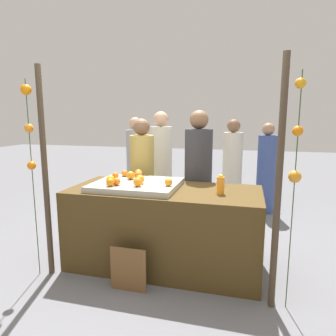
{
  "coord_description": "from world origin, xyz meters",
  "views": [
    {
      "loc": [
        0.83,
        -2.99,
        1.61
      ],
      "look_at": [
        0.0,
        0.15,
        1.05
      ],
      "focal_mm": 32.2,
      "sensor_mm": 36.0,
      "label": 1
    }
  ],
  "objects_px": {
    "vendor_right": "(198,184)",
    "orange_1": "(138,182)",
    "chalkboard_sign": "(128,270)",
    "stall_counter": "(164,227)",
    "juice_bottle": "(221,185)",
    "orange_0": "(138,173)",
    "vendor_left": "(142,183)"
  },
  "relations": [
    {
      "from": "vendor_right",
      "to": "orange_1",
      "type": "bearing_deg",
      "value": -119.69
    },
    {
      "from": "chalkboard_sign",
      "to": "vendor_right",
      "type": "height_order",
      "value": "vendor_right"
    },
    {
      "from": "stall_counter",
      "to": "juice_bottle",
      "type": "distance_m",
      "value": 0.79
    },
    {
      "from": "orange_0",
      "to": "orange_1",
      "type": "height_order",
      "value": "same"
    },
    {
      "from": "stall_counter",
      "to": "chalkboard_sign",
      "type": "relative_size",
      "value": 4.65
    },
    {
      "from": "chalkboard_sign",
      "to": "vendor_left",
      "type": "relative_size",
      "value": 0.27
    },
    {
      "from": "stall_counter",
      "to": "vendor_right",
      "type": "bearing_deg",
      "value": 68.09
    },
    {
      "from": "vendor_left",
      "to": "vendor_right",
      "type": "bearing_deg",
      "value": -2.96
    },
    {
      "from": "chalkboard_sign",
      "to": "juice_bottle",
      "type": "bearing_deg",
      "value": 33.88
    },
    {
      "from": "juice_bottle",
      "to": "orange_0",
      "type": "bearing_deg",
      "value": 162.67
    },
    {
      "from": "orange_0",
      "to": "chalkboard_sign",
      "type": "xyz_separation_m",
      "value": [
        0.2,
        -0.83,
        -0.75
      ]
    },
    {
      "from": "orange_1",
      "to": "vendor_right",
      "type": "distance_m",
      "value": 0.99
    },
    {
      "from": "orange_1",
      "to": "vendor_left",
      "type": "bearing_deg",
      "value": 106.9
    },
    {
      "from": "stall_counter",
      "to": "orange_1",
      "type": "height_order",
      "value": "orange_1"
    },
    {
      "from": "chalkboard_sign",
      "to": "orange_0",
      "type": "bearing_deg",
      "value": 103.32
    },
    {
      "from": "orange_1",
      "to": "vendor_right",
      "type": "height_order",
      "value": "vendor_right"
    },
    {
      "from": "orange_0",
      "to": "orange_1",
      "type": "xyz_separation_m",
      "value": [
        0.16,
        -0.45,
        0.0
      ]
    },
    {
      "from": "orange_0",
      "to": "vendor_left",
      "type": "height_order",
      "value": "vendor_left"
    },
    {
      "from": "stall_counter",
      "to": "juice_bottle",
      "type": "bearing_deg",
      "value": -5.51
    },
    {
      "from": "juice_bottle",
      "to": "chalkboard_sign",
      "type": "bearing_deg",
      "value": -146.12
    },
    {
      "from": "stall_counter",
      "to": "vendor_right",
      "type": "distance_m",
      "value": 0.78
    },
    {
      "from": "vendor_left",
      "to": "vendor_right",
      "type": "xyz_separation_m",
      "value": [
        0.75,
        -0.04,
        0.05
      ]
    },
    {
      "from": "juice_bottle",
      "to": "chalkboard_sign",
      "type": "distance_m",
      "value": 1.19
    },
    {
      "from": "orange_0",
      "to": "chalkboard_sign",
      "type": "distance_m",
      "value": 1.14
    },
    {
      "from": "orange_1",
      "to": "chalkboard_sign",
      "type": "xyz_separation_m",
      "value": [
        0.04,
        -0.38,
        -0.75
      ]
    },
    {
      "from": "orange_1",
      "to": "chalkboard_sign",
      "type": "height_order",
      "value": "orange_1"
    },
    {
      "from": "vendor_left",
      "to": "chalkboard_sign",
      "type": "bearing_deg",
      "value": -76.39
    },
    {
      "from": "orange_0",
      "to": "juice_bottle",
      "type": "height_order",
      "value": "juice_bottle"
    },
    {
      "from": "juice_bottle",
      "to": "stall_counter",
      "type": "bearing_deg",
      "value": 174.49
    },
    {
      "from": "stall_counter",
      "to": "vendor_left",
      "type": "relative_size",
      "value": 1.27
    },
    {
      "from": "orange_0",
      "to": "juice_bottle",
      "type": "distance_m",
      "value": 1.02
    },
    {
      "from": "juice_bottle",
      "to": "vendor_left",
      "type": "xyz_separation_m",
      "value": [
        -1.08,
        0.74,
        -0.2
      ]
    }
  ]
}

